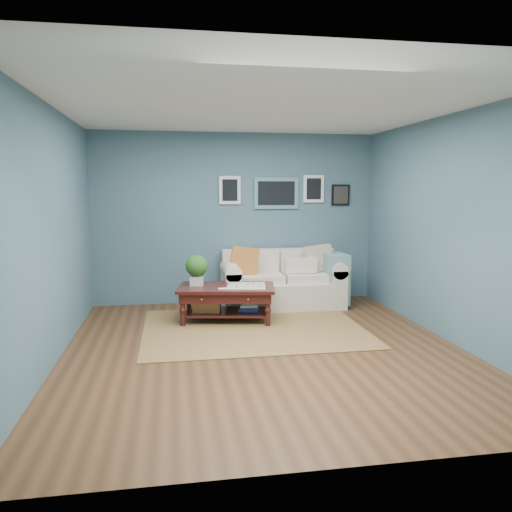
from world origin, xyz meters
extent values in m
plane|color=brown|center=(0.00, 0.00, 0.00)|extent=(5.00, 5.00, 0.00)
plane|color=white|center=(0.00, 0.00, 2.70)|extent=(5.00, 5.00, 0.00)
cube|color=#3F5E6C|center=(0.00, 2.50, 1.35)|extent=(4.50, 0.02, 2.70)
cube|color=#3F5E6C|center=(0.00, -2.50, 1.35)|extent=(4.50, 0.02, 2.70)
cube|color=#3F5E6C|center=(-2.25, 0.00, 1.35)|extent=(0.02, 5.00, 2.70)
cube|color=#3F5E6C|center=(2.25, 0.00, 1.35)|extent=(0.02, 5.00, 2.70)
cube|color=teal|center=(0.65, 2.48, 1.75)|extent=(0.72, 0.03, 0.50)
cube|color=black|center=(0.65, 2.46, 1.75)|extent=(0.60, 0.01, 0.38)
cube|color=white|center=(-0.10, 2.48, 1.80)|extent=(0.34, 0.03, 0.44)
cube|color=white|center=(1.27, 2.48, 1.82)|extent=(0.34, 0.03, 0.44)
cube|color=black|center=(1.73, 2.48, 1.72)|extent=(0.30, 0.03, 0.34)
cube|color=brown|center=(0.01, 0.86, 0.01)|extent=(2.85, 2.28, 0.01)
cube|color=silver|center=(0.65, 1.99, 0.20)|extent=(1.37, 0.85, 0.41)
cube|color=silver|center=(0.65, 2.32, 0.64)|extent=(1.80, 0.21, 0.46)
cube|color=silver|center=(-0.15, 1.99, 0.30)|extent=(0.23, 0.85, 0.60)
cube|color=silver|center=(1.45, 1.99, 0.30)|extent=(0.23, 0.85, 0.60)
cylinder|color=silver|center=(-0.15, 1.99, 0.60)|extent=(0.25, 0.85, 0.25)
cylinder|color=silver|center=(1.45, 1.99, 0.60)|extent=(0.25, 0.85, 0.25)
cube|color=silver|center=(0.28, 1.93, 0.47)|extent=(0.70, 0.54, 0.13)
cube|color=silver|center=(1.02, 1.93, 0.47)|extent=(0.70, 0.54, 0.13)
cube|color=silver|center=(0.28, 2.20, 0.70)|extent=(0.70, 0.12, 0.35)
cube|color=silver|center=(1.02, 2.20, 0.70)|extent=(0.70, 0.12, 0.35)
cube|color=orange|center=(0.05, 1.94, 0.74)|extent=(0.47, 0.17, 0.46)
cube|color=beige|center=(1.23, 2.01, 0.74)|extent=(0.46, 0.17, 0.45)
cube|color=beige|center=(0.92, 1.89, 0.66)|extent=(0.48, 0.12, 0.23)
cube|color=#719FA0|center=(1.45, 1.87, 0.44)|extent=(0.33, 0.53, 0.77)
cube|color=black|center=(-0.29, 1.30, 0.47)|extent=(1.42, 0.97, 0.04)
cube|color=black|center=(-0.29, 1.30, 0.38)|extent=(1.32, 0.87, 0.13)
cube|color=black|center=(-0.29, 1.30, 0.12)|extent=(1.19, 0.75, 0.03)
sphere|color=gold|center=(-0.65, 1.01, 0.38)|extent=(0.03, 0.03, 0.03)
sphere|color=gold|center=(-0.05, 0.90, 0.38)|extent=(0.03, 0.03, 0.03)
cylinder|color=black|center=(-0.90, 1.11, 0.22)|extent=(0.07, 0.07, 0.45)
cylinder|color=black|center=(0.22, 0.91, 0.22)|extent=(0.07, 0.07, 0.45)
cylinder|color=black|center=(-0.80, 1.69, 0.22)|extent=(0.07, 0.07, 0.45)
cylinder|color=black|center=(0.32, 1.49, 0.22)|extent=(0.07, 0.07, 0.45)
cube|color=beige|center=(-0.69, 1.42, 0.56)|extent=(0.20, 0.20, 0.13)
sphere|color=#1E5218|center=(-0.69, 1.42, 0.76)|extent=(0.31, 0.31, 0.31)
cube|color=beige|center=(-0.02, 1.25, 0.50)|extent=(0.60, 0.60, 0.01)
cube|color=#A76D42|center=(-0.56, 1.35, 0.25)|extent=(0.41, 0.32, 0.22)
cube|color=navy|center=(0.01, 1.27, 0.20)|extent=(0.29, 0.24, 0.12)
camera|label=1|loc=(-1.01, -5.43, 1.83)|focal=35.00mm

